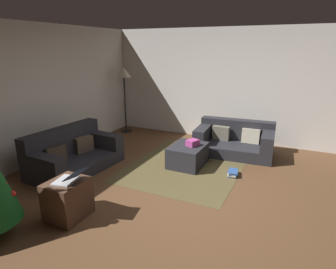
{
  "coord_description": "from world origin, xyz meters",
  "views": [
    {
      "loc": [
        -3.62,
        -1.47,
        2.16
      ],
      "look_at": [
        0.59,
        0.54,
        0.75
      ],
      "focal_mm": 30.96,
      "sensor_mm": 36.0,
      "label": 1
    }
  ],
  "objects": [
    {
      "name": "ground_plane",
      "position": [
        0.0,
        0.0,
        0.0
      ],
      "size": [
        6.4,
        6.4,
        0.0
      ],
      "primitive_type": "plane",
      "color": "brown"
    },
    {
      "name": "rear_partition",
      "position": [
        0.0,
        3.14,
        1.3
      ],
      "size": [
        6.4,
        0.12,
        2.6
      ],
      "primitive_type": "cube",
      "color": "silver",
      "rests_on": "ground_plane"
    },
    {
      "name": "corner_partition",
      "position": [
        3.14,
        0.0,
        1.3
      ],
      "size": [
        0.12,
        6.4,
        2.6
      ],
      "primitive_type": "cube",
      "color": "silver",
      "rests_on": "ground_plane"
    },
    {
      "name": "couch_left",
      "position": [
        0.09,
        2.25,
        0.29
      ],
      "size": [
        1.71,
        0.98,
        0.76
      ],
      "rotation": [
        0.0,
        0.0,
        3.08
      ],
      "color": "#26262B",
      "rests_on": "ground_plane"
    },
    {
      "name": "couch_right",
      "position": [
        2.24,
        -0.23,
        0.26
      ],
      "size": [
        1.05,
        1.63,
        0.66
      ],
      "rotation": [
        0.0,
        0.0,
        1.65
      ],
      "color": "#26262B",
      "rests_on": "ground_plane"
    },
    {
      "name": "ottoman",
      "position": [
        1.17,
        0.41,
        0.2
      ],
      "size": [
        0.77,
        0.59,
        0.39
      ],
      "primitive_type": "cube",
      "color": "#26262B",
      "rests_on": "ground_plane"
    },
    {
      "name": "gift_box",
      "position": [
        1.2,
        0.33,
        0.45
      ],
      "size": [
        0.26,
        0.24,
        0.12
      ],
      "primitive_type": "cube",
      "rotation": [
        0.0,
        0.0,
        -0.36
      ],
      "color": "#B23F8C",
      "rests_on": "ottoman"
    },
    {
      "name": "tv_remote",
      "position": [
        1.33,
        0.31,
        0.4
      ],
      "size": [
        0.12,
        0.16,
        0.02
      ],
      "primitive_type": "cube",
      "rotation": [
        0.0,
        0.0,
        -0.5
      ],
      "color": "black",
      "rests_on": "ottoman"
    },
    {
      "name": "side_table",
      "position": [
        -1.14,
        1.17,
        0.26
      ],
      "size": [
        0.52,
        0.44,
        0.51
      ],
      "primitive_type": "cube",
      "color": "#4C3323",
      "rests_on": "ground_plane"
    },
    {
      "name": "laptop",
      "position": [
        -1.13,
        1.11,
        0.57
      ],
      "size": [
        0.39,
        0.45,
        0.18
      ],
      "color": "silver",
      "rests_on": "side_table"
    },
    {
      "name": "book_stack",
      "position": [
        1.06,
        -0.49,
        0.05
      ],
      "size": [
        0.29,
        0.22,
        0.09
      ],
      "color": "#2D5193",
      "rests_on": "ground_plane"
    },
    {
      "name": "corner_lamp",
      "position": [
        2.59,
        2.74,
        1.42
      ],
      "size": [
        0.36,
        0.36,
        1.67
      ],
      "color": "black",
      "rests_on": "ground_plane"
    },
    {
      "name": "area_rug",
      "position": [
        1.17,
        0.41,
        0.0
      ],
      "size": [
        2.6,
        2.0,
        0.01
      ],
      "primitive_type": "cube",
      "color": "brown",
      "rests_on": "ground_plane"
    }
  ]
}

